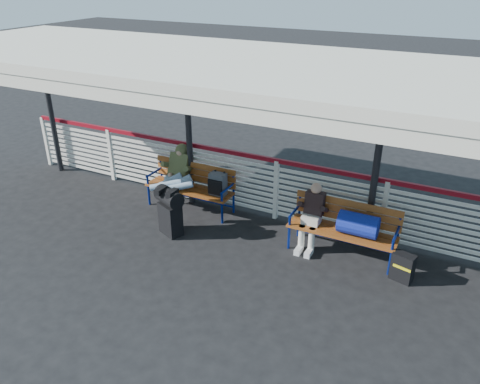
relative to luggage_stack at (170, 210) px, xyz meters
The scene contains 9 objects.
ground 1.63m from the luggage_stack, 19.12° to the right, with size 60.00×60.00×0.00m, color black.
fence 2.03m from the luggage_stack, 43.42° to the left, with size 12.08×0.08×1.24m.
canopy 2.96m from the luggage_stack, 13.69° to the left, with size 12.60×3.60×3.16m.
luggage_stack is the anchor object (origin of this frame).
bench_left 1.04m from the luggage_stack, 90.98° to the left, with size 1.80×0.56×0.92m.
bench_right 3.18m from the luggage_stack, 13.59° to the left, with size 1.80×0.56×0.92m.
traveler_man 0.81m from the luggage_stack, 116.70° to the left, with size 0.93×1.64×0.77m.
companion_person 2.52m from the luggage_stack, 17.32° to the left, with size 0.32×0.66×1.15m.
suitcase_side 4.03m from the luggage_stack, ahead, with size 0.37×0.28×0.47m.
Camera 1 is at (2.99, -5.50, 4.44)m, focal length 35.00 mm.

